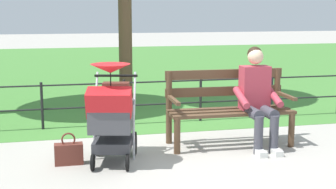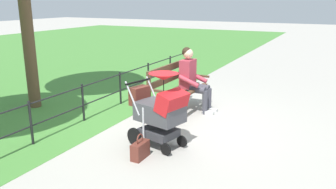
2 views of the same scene
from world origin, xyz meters
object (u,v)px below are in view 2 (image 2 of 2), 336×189
park_bench (176,87)px  stroller (160,109)px  handbag (140,150)px  person_on_bench (193,78)px

park_bench → stroller: 1.63m
handbag → park_bench: bearing=-168.5°
park_bench → handbag: size_ratio=4.35×
park_bench → person_on_bench: 0.41m
person_on_bench → handbag: (2.36, 0.19, -0.55)m
park_bench → stroller: (1.56, 0.47, 0.07)m
person_on_bench → stroller: bearing=7.7°
park_bench → person_on_bench: person_on_bench is taller
person_on_bench → stroller: person_on_bench is taller
park_bench → stroller: stroller is taller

